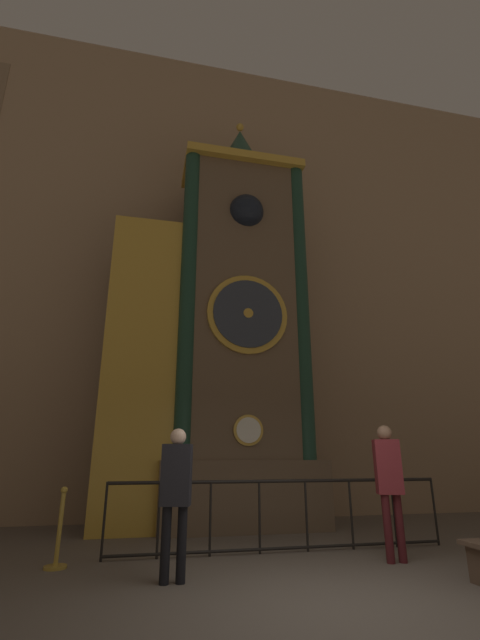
{
  "coord_description": "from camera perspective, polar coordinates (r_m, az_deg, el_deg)",
  "views": [
    {
      "loc": [
        -1.98,
        -4.15,
        1.34
      ],
      "look_at": [
        0.03,
        4.82,
        4.28
      ],
      "focal_mm": 24.0,
      "sensor_mm": 36.0,
      "label": 1
    }
  ],
  "objects": [
    {
      "name": "cathedral_back_wall",
      "position": [
        11.66,
        -2.02,
        8.15
      ],
      "size": [
        24.0,
        0.32,
        12.87
      ],
      "color": "#997A5B",
      "rests_on": "ground_plane"
    },
    {
      "name": "visitor_near",
      "position": [
        5.42,
        -8.52,
        -21.21
      ],
      "size": [
        0.38,
        0.3,
        1.66
      ],
      "rotation": [
        0.0,
        0.0,
        -0.25
      ],
      "color": "black",
      "rests_on": "ground_plane"
    },
    {
      "name": "clock_tower",
      "position": [
        9.45,
        -2.83,
        -1.44
      ],
      "size": [
        4.49,
        1.84,
        9.73
      ],
      "color": "brown",
      "rests_on": "ground_plane"
    },
    {
      "name": "railing_fence",
      "position": [
        7.04,
        5.77,
        -23.99
      ],
      "size": [
        5.18,
        0.05,
        1.01
      ],
      "color": "black",
      "rests_on": "ground_plane"
    },
    {
      "name": "ground_plane",
      "position": [
        4.79,
        14.86,
        -33.46
      ],
      "size": [
        28.0,
        28.0,
        0.0
      ],
      "primitive_type": "plane",
      "color": "brown"
    },
    {
      "name": "stanchion_post",
      "position": [
        6.55,
        -23.08,
        -25.53
      ],
      "size": [
        0.28,
        0.28,
        0.96
      ],
      "color": "#B28E33",
      "rests_on": "ground_plane"
    },
    {
      "name": "visitor_far",
      "position": [
        6.67,
        19.22,
        -19.19
      ],
      "size": [
        0.39,
        0.31,
        1.77
      ],
      "rotation": [
        0.0,
        0.0,
        -0.31
      ],
      "color": "#461518",
      "rests_on": "ground_plane"
    }
  ]
}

